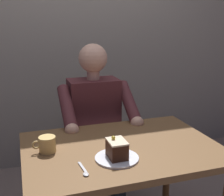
# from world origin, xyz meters

# --- Properties ---
(cafe_rear_panel) EXTENTS (6.40, 0.12, 3.00)m
(cafe_rear_panel) POSITION_xyz_m (0.00, -1.43, 1.50)
(cafe_rear_panel) COLOR gray
(cafe_rear_panel) RESTS_ON ground
(dining_table) EXTENTS (1.07, 0.76, 0.73)m
(dining_table) POSITION_xyz_m (0.00, 0.00, 0.64)
(dining_table) COLOR brown
(dining_table) RESTS_ON ground
(chair) EXTENTS (0.42, 0.42, 0.91)m
(chair) POSITION_xyz_m (0.00, -0.70, 0.51)
(chair) COLOR brown
(chair) RESTS_ON ground
(seated_person) EXTENTS (0.53, 0.58, 1.24)m
(seated_person) POSITION_xyz_m (0.00, -0.52, 0.65)
(seated_person) COLOR #532529
(seated_person) RESTS_ON ground
(dessert_plate) EXTENTS (0.22, 0.22, 0.01)m
(dessert_plate) POSITION_xyz_m (0.08, 0.14, 0.73)
(dessert_plate) COLOR white
(dessert_plate) RESTS_ON dining_table
(cake_slice) EXTENTS (0.09, 0.12, 0.11)m
(cake_slice) POSITION_xyz_m (0.08, 0.14, 0.78)
(cake_slice) COLOR #391D12
(cake_slice) RESTS_ON dessert_plate
(coffee_cup) EXTENTS (0.12, 0.09, 0.08)m
(coffee_cup) POSITION_xyz_m (0.40, -0.05, 0.77)
(coffee_cup) COLOR tan
(coffee_cup) RESTS_ON dining_table
(dessert_spoon) EXTENTS (0.03, 0.14, 0.01)m
(dessert_spoon) POSITION_xyz_m (0.26, 0.22, 0.73)
(dessert_spoon) COLOR silver
(dessert_spoon) RESTS_ON dining_table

